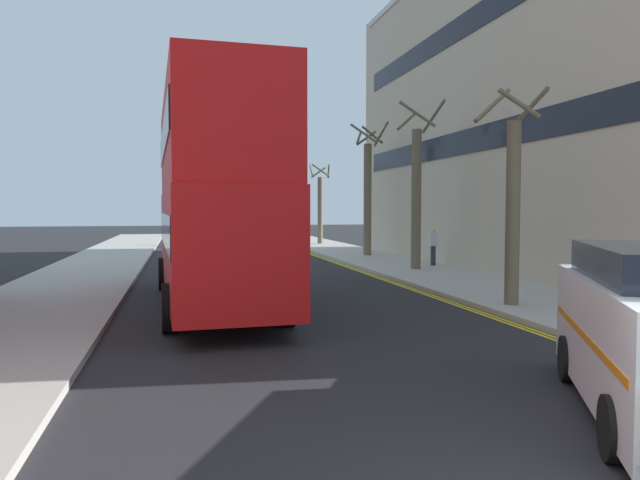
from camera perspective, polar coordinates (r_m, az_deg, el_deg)
The scene contains 11 objects.
sidewalk_right at distance 21.82m, azimuth 12.45°, elevation -3.67°, with size 4.00×80.00×0.14m, color #ADA89E.
sidewalk_left at distance 20.00m, azimuth -23.53°, elevation -4.46°, with size 4.00×80.00×0.14m, color #ADA89E.
kerb_line_outer at distance 19.16m, azimuth 9.37°, elevation -4.77°, with size 0.10×56.00×0.01m, color yellow.
kerb_line_inner at distance 19.10m, azimuth 8.92°, elevation -4.79°, with size 0.10×56.00×0.01m, color yellow.
double_decker_bus_away at distance 16.08m, azimuth -10.25°, elevation 4.55°, with size 3.14×10.90×5.64m.
pedestrian_far at distance 26.01m, azimuth 10.82°, elevation -0.56°, with size 0.34×0.22×1.62m.
street_tree_near at distance 31.40m, azimuth 4.60°, elevation 4.46°, with size 1.96×1.93×6.97m.
street_tree_mid at distance 15.88m, azimuth 18.02°, elevation 3.36°, with size 1.69×1.66×5.66m.
street_tree_far at distance 24.42m, azimuth 9.26°, elevation 4.43°, with size 1.92×1.91×6.78m.
street_tree_distant at distance 41.70m, azimuth 0.01°, elevation 3.31°, with size 1.49×1.45×5.57m.
townhouse_terrace_right at distance 27.72m, azimuth 23.83°, elevation 11.95°, with size 10.08×28.00×14.02m.
Camera 1 is at (-2.92, -3.52, 2.59)m, focal length 33.32 mm.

